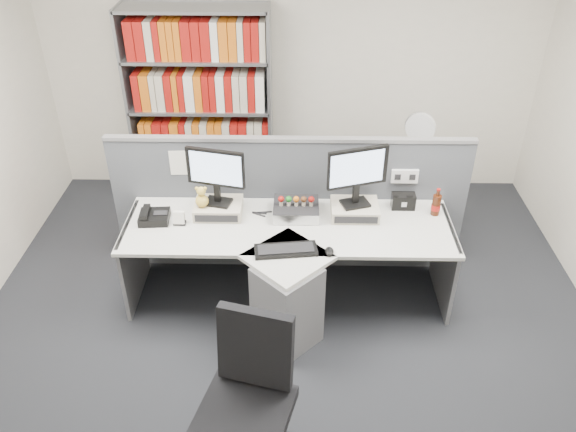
{
  "coord_description": "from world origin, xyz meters",
  "views": [
    {
      "loc": [
        0.07,
        -2.96,
        3.32
      ],
      "look_at": [
        0.0,
        0.65,
        0.92
      ],
      "focal_mm": 36.25,
      "sensor_mm": 36.0,
      "label": 1
    }
  ],
  "objects_px": {
    "filing_cabinet": "(412,190)",
    "desk_calendar": "(179,219)",
    "monitor_left": "(216,172)",
    "speaker": "(403,201)",
    "shelving_unit": "(201,111)",
    "office_chair": "(249,397)",
    "desktop_pc": "(296,209)",
    "desk_fan": "(420,131)",
    "desk": "(288,269)",
    "monitor_right": "(357,172)",
    "cola_bottle": "(436,205)",
    "desk_phone": "(154,217)",
    "keyboard": "(286,250)",
    "mouse": "(329,251)"
  },
  "relations": [
    {
      "from": "keyboard",
      "to": "cola_bottle",
      "type": "xyz_separation_m",
      "value": [
        1.2,
        0.53,
        0.07
      ]
    },
    {
      "from": "monitor_left",
      "to": "keyboard",
      "type": "relative_size",
      "value": 0.99
    },
    {
      "from": "monitor_right",
      "to": "speaker",
      "type": "height_order",
      "value": "monitor_right"
    },
    {
      "from": "shelving_unit",
      "to": "office_chair",
      "type": "distance_m",
      "value": 3.28
    },
    {
      "from": "keyboard",
      "to": "filing_cabinet",
      "type": "bearing_deg",
      "value": 51.4
    },
    {
      "from": "mouse",
      "to": "desk_phone",
      "type": "relative_size",
      "value": 0.42
    },
    {
      "from": "shelving_unit",
      "to": "filing_cabinet",
      "type": "bearing_deg",
      "value": -12.07
    },
    {
      "from": "mouse",
      "to": "desk_calendar",
      "type": "xyz_separation_m",
      "value": [
        -1.17,
        0.36,
        0.03
      ]
    },
    {
      "from": "monitor_left",
      "to": "cola_bottle",
      "type": "relative_size",
      "value": 2.01
    },
    {
      "from": "keyboard",
      "to": "desk_fan",
      "type": "height_order",
      "value": "desk_fan"
    },
    {
      "from": "keyboard",
      "to": "speaker",
      "type": "height_order",
      "value": "speaker"
    },
    {
      "from": "desk_calendar",
      "to": "cola_bottle",
      "type": "xyz_separation_m",
      "value": [
        2.04,
        0.18,
        0.04
      ]
    },
    {
      "from": "monitor_left",
      "to": "speaker",
      "type": "relative_size",
      "value": 2.5
    },
    {
      "from": "mouse",
      "to": "speaker",
      "type": "relative_size",
      "value": 0.55
    },
    {
      "from": "desk_fan",
      "to": "office_chair",
      "type": "xyz_separation_m",
      "value": [
        -1.4,
        -2.73,
        -0.42
      ]
    },
    {
      "from": "filing_cabinet",
      "to": "monitor_right",
      "type": "bearing_deg",
      "value": -123.37
    },
    {
      "from": "desk_phone",
      "to": "office_chair",
      "type": "xyz_separation_m",
      "value": [
        0.87,
        -1.61,
        -0.18
      ]
    },
    {
      "from": "desktop_pc",
      "to": "desk_calendar",
      "type": "height_order",
      "value": "desk_calendar"
    },
    {
      "from": "desk_calendar",
      "to": "desk_fan",
      "type": "relative_size",
      "value": 0.24
    },
    {
      "from": "monitor_left",
      "to": "speaker",
      "type": "distance_m",
      "value": 1.54
    },
    {
      "from": "desk_fan",
      "to": "desk",
      "type": "bearing_deg",
      "value": -130.61
    },
    {
      "from": "desk",
      "to": "monitor_right",
      "type": "xyz_separation_m",
      "value": [
        0.53,
        0.38,
        0.66
      ]
    },
    {
      "from": "monitor_right",
      "to": "keyboard",
      "type": "distance_m",
      "value": 0.83
    },
    {
      "from": "shelving_unit",
      "to": "cola_bottle",
      "type": "bearing_deg",
      "value": -34.68
    },
    {
      "from": "desk_calendar",
      "to": "desktop_pc",
      "type": "bearing_deg",
      "value": 9.5
    },
    {
      "from": "desktop_pc",
      "to": "speaker",
      "type": "xyz_separation_m",
      "value": [
        0.88,
        0.12,
        0.02
      ]
    },
    {
      "from": "monitor_right",
      "to": "speaker",
      "type": "distance_m",
      "value": 0.54
    },
    {
      "from": "desk",
      "to": "filing_cabinet",
      "type": "bearing_deg",
      "value": 49.39
    },
    {
      "from": "speaker",
      "to": "filing_cabinet",
      "type": "xyz_separation_m",
      "value": [
        0.26,
        0.9,
        -0.43
      ]
    },
    {
      "from": "desktop_pc",
      "to": "filing_cabinet",
      "type": "bearing_deg",
      "value": 41.78
    },
    {
      "from": "monitor_right",
      "to": "keyboard",
      "type": "xyz_separation_m",
      "value": [
        -0.54,
        -0.5,
        -0.38
      ]
    },
    {
      "from": "desk_phone",
      "to": "desk_fan",
      "type": "bearing_deg",
      "value": 26.37
    },
    {
      "from": "desk",
      "to": "desktop_pc",
      "type": "distance_m",
      "value": 0.5
    },
    {
      "from": "keyboard",
      "to": "shelving_unit",
      "type": "relative_size",
      "value": 0.24
    },
    {
      "from": "monitor_right",
      "to": "office_chair",
      "type": "relative_size",
      "value": 0.46
    },
    {
      "from": "speaker",
      "to": "cola_bottle",
      "type": "distance_m",
      "value": 0.27
    },
    {
      "from": "cola_bottle",
      "to": "desk_fan",
      "type": "distance_m",
      "value": 1.01
    },
    {
      "from": "keyboard",
      "to": "desk_phone",
      "type": "relative_size",
      "value": 1.95
    },
    {
      "from": "filing_cabinet",
      "to": "desk_calendar",
      "type": "bearing_deg",
      "value": -150.34
    },
    {
      "from": "desk_fan",
      "to": "shelving_unit",
      "type": "bearing_deg",
      "value": 167.93
    },
    {
      "from": "keyboard",
      "to": "mouse",
      "type": "bearing_deg",
      "value": -3.19
    },
    {
      "from": "desk_phone",
      "to": "office_chair",
      "type": "bearing_deg",
      "value": -61.53
    },
    {
      "from": "mouse",
      "to": "cola_bottle",
      "type": "xyz_separation_m",
      "value": [
        0.88,
        0.54,
        0.07
      ]
    },
    {
      "from": "desktop_pc",
      "to": "office_chair",
      "type": "height_order",
      "value": "office_chair"
    },
    {
      "from": "mouse",
      "to": "desk_fan",
      "type": "height_order",
      "value": "desk_fan"
    },
    {
      "from": "monitor_right",
      "to": "desk_fan",
      "type": "height_order",
      "value": "monitor_right"
    },
    {
      "from": "monitor_right",
      "to": "speaker",
      "type": "relative_size",
      "value": 2.61
    },
    {
      "from": "desk",
      "to": "cola_bottle",
      "type": "height_order",
      "value": "cola_bottle"
    },
    {
      "from": "mouse",
      "to": "cola_bottle",
      "type": "relative_size",
      "value": 0.44
    },
    {
      "from": "desk_phone",
      "to": "filing_cabinet",
      "type": "bearing_deg",
      "value": 26.38
    }
  ]
}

